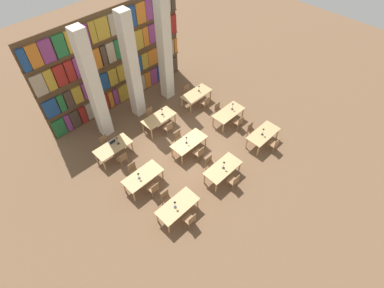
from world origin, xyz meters
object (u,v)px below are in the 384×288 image
at_px(reading_table_0, 178,207).
at_px(chair_7, 134,170).
at_px(chair_11, 219,109).
at_px(reading_table_6, 113,148).
at_px(pillar_left, 94,88).
at_px(desk_lamp_7, 162,111).
at_px(desk_lamp_4, 186,139).
at_px(reading_table_8, 196,94).
at_px(reading_table_4, 189,142).
at_px(desk_lamp_8, 199,87).
at_px(chair_5, 252,130).
at_px(desk_lamp_5, 233,105).
at_px(chair_4, 274,144).
at_px(pillar_right, 165,52).
at_px(chair_2, 234,181).
at_px(chair_13, 106,142).
at_px(chair_8, 199,153).
at_px(chair_10, 239,122).
at_px(chair_3, 210,163).
at_px(chair_15, 151,114).
at_px(chair_1, 167,198).
at_px(desk_lamp_1, 224,164).
at_px(chair_12, 123,158).
at_px(desk_lamp_0, 175,203).
at_px(reading_table_5, 229,113).
at_px(desk_lamp_2, 263,130).
at_px(desk_lamp_6, 117,139).
at_px(reading_table_3, 143,177).
at_px(chair_9, 179,138).
at_px(desk_lamp_3, 138,175).
at_px(chair_14, 168,127).
at_px(chair_0, 190,220).
at_px(reading_table_7, 159,118).
at_px(chair_17, 188,91).
at_px(reading_table_2, 263,134).
at_px(chair_16, 206,102).
at_px(laptop, 112,142).
at_px(reading_table_1, 223,169).
at_px(chair_6, 154,188).

height_order(reading_table_0, chair_7, chair_7).
height_order(chair_11, reading_table_6, chair_11).
relative_size(pillar_left, desk_lamp_7, 13.90).
relative_size(desk_lamp_4, reading_table_8, 0.25).
distance_m(reading_table_4, desk_lamp_8, 4.06).
distance_m(chair_5, desk_lamp_5, 1.71).
bearing_deg(pillar_left, reading_table_4, -61.98).
bearing_deg(chair_4, pillar_left, 126.54).
xyz_separation_m(pillar_right, desk_lamp_7, (-1.91, -1.74, -1.97)).
relative_size(chair_2, chair_13, 1.00).
distance_m(chair_8, chair_10, 3.08).
distance_m(chair_3, chair_10, 3.28).
bearing_deg(reading_table_0, chair_15, 60.98).
bearing_deg(chair_1, chair_3, 179.37).
relative_size(reading_table_0, desk_lamp_7, 4.28).
bearing_deg(chair_7, desk_lamp_1, 133.84).
xyz_separation_m(pillar_left, desk_lamp_5, (5.59, -4.15, -1.97)).
relative_size(chair_12, desk_lamp_7, 2.00).
height_order(desk_lamp_0, reading_table_5, desk_lamp_0).
distance_m(desk_lamp_2, reading_table_8, 4.72).
bearing_deg(chair_5, desk_lamp_6, -34.53).
distance_m(reading_table_3, chair_13, 3.15).
relative_size(chair_9, desk_lamp_7, 2.00).
xyz_separation_m(chair_1, reading_table_4, (2.87, 1.53, 0.19)).
distance_m(desk_lamp_3, chair_14, 3.71).
bearing_deg(chair_7, chair_4, 148.39).
distance_m(chair_8, reading_table_6, 4.26).
height_order(chair_0, chair_12, same).
bearing_deg(reading_table_7, desk_lamp_0, -123.61).
bearing_deg(pillar_left, chair_17, -11.28).
bearing_deg(reading_table_2, chair_16, 91.51).
height_order(chair_0, chair_7, same).
bearing_deg(desk_lamp_1, reading_table_0, 178.72).
relative_size(pillar_left, reading_table_7, 3.25).
bearing_deg(reading_table_2, chair_15, 118.97).
relative_size(chair_4, desk_lamp_5, 1.95).
bearing_deg(chair_12, desk_lamp_6, 66.22).
bearing_deg(chair_0, desk_lamp_5, 25.69).
relative_size(reading_table_2, chair_15, 2.14).
distance_m(chair_2, chair_15, 6.14).
height_order(pillar_left, reading_table_4, pillar_left).
xyz_separation_m(chair_8, desk_lamp_6, (-2.59, 3.09, 0.59)).
bearing_deg(reading_table_4, chair_13, 132.86).
bearing_deg(chair_7, laptop, -95.58).
distance_m(desk_lamp_5, chair_15, 4.55).
bearing_deg(reading_table_7, reading_table_1, -91.40).
relative_size(reading_table_1, desk_lamp_5, 4.16).
distance_m(reading_table_1, desk_lamp_5, 4.14).
bearing_deg(reading_table_4, reading_table_2, -36.60).
height_order(chair_6, reading_table_7, chair_6).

